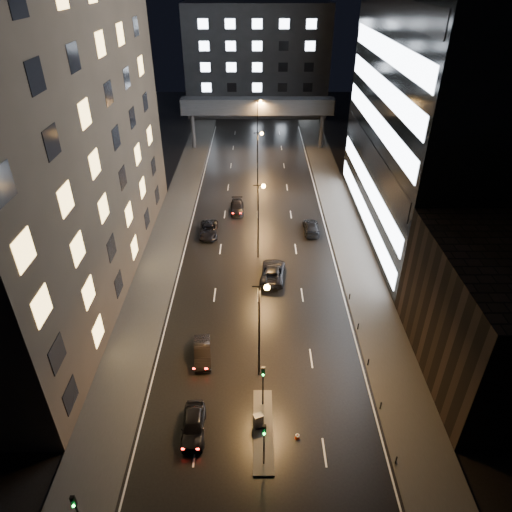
{
  "coord_description": "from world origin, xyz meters",
  "views": [
    {
      "loc": [
        -0.28,
        -21.53,
        31.66
      ],
      "look_at": [
        -0.28,
        21.99,
        4.0
      ],
      "focal_mm": 32.0,
      "sensor_mm": 36.0,
      "label": 1
    }
  ],
  "objects_px": {
    "car_away_d": "(237,207)",
    "car_away_b": "(202,352)",
    "car_away_a": "(193,425)",
    "car_toward_a": "(273,272)",
    "car_away_c": "(209,230)",
    "utility_cabinet": "(258,421)",
    "car_toward_b": "(311,227)"
  },
  "relations": [
    {
      "from": "car_away_b",
      "to": "car_away_c",
      "type": "relative_size",
      "value": 0.83
    },
    {
      "from": "car_away_b",
      "to": "car_toward_b",
      "type": "height_order",
      "value": "car_toward_b"
    },
    {
      "from": "car_toward_a",
      "to": "car_toward_b",
      "type": "distance_m",
      "value": 12.58
    },
    {
      "from": "car_away_c",
      "to": "car_toward_a",
      "type": "distance_m",
      "value": 13.52
    },
    {
      "from": "car_away_a",
      "to": "car_toward_b",
      "type": "xyz_separation_m",
      "value": [
        12.75,
        32.77,
        -0.03
      ]
    },
    {
      "from": "car_away_c",
      "to": "car_toward_b",
      "type": "bearing_deg",
      "value": 1.21
    },
    {
      "from": "car_away_d",
      "to": "car_away_b",
      "type": "bearing_deg",
      "value": -96.39
    },
    {
      "from": "car_toward_b",
      "to": "car_away_d",
      "type": "bearing_deg",
      "value": -30.56
    },
    {
      "from": "car_away_d",
      "to": "car_away_a",
      "type": "bearing_deg",
      "value": -95.38
    },
    {
      "from": "utility_cabinet",
      "to": "car_toward_b",
      "type": "bearing_deg",
      "value": 54.73
    },
    {
      "from": "car_away_c",
      "to": "utility_cabinet",
      "type": "xyz_separation_m",
      "value": [
        6.77,
        -31.6,
        0.08
      ]
    },
    {
      "from": "car_away_d",
      "to": "car_toward_b",
      "type": "height_order",
      "value": "car_toward_b"
    },
    {
      "from": "car_away_c",
      "to": "car_away_d",
      "type": "xyz_separation_m",
      "value": [
        3.74,
        7.17,
        -0.03
      ]
    },
    {
      "from": "car_away_a",
      "to": "utility_cabinet",
      "type": "xyz_separation_m",
      "value": [
        5.18,
        0.39,
        0.04
      ]
    },
    {
      "from": "car_away_a",
      "to": "car_away_b",
      "type": "height_order",
      "value": "car_away_a"
    },
    {
      "from": "car_away_a",
      "to": "car_toward_b",
      "type": "height_order",
      "value": "car_away_a"
    },
    {
      "from": "car_away_b",
      "to": "car_away_d",
      "type": "height_order",
      "value": "car_away_b"
    },
    {
      "from": "car_away_a",
      "to": "utility_cabinet",
      "type": "distance_m",
      "value": 5.19
    },
    {
      "from": "car_away_d",
      "to": "utility_cabinet",
      "type": "distance_m",
      "value": 38.88
    },
    {
      "from": "car_away_c",
      "to": "car_toward_b",
      "type": "relative_size",
      "value": 1.03
    },
    {
      "from": "car_away_a",
      "to": "car_away_d",
      "type": "relative_size",
      "value": 0.93
    },
    {
      "from": "car_away_c",
      "to": "utility_cabinet",
      "type": "relative_size",
      "value": 4.0
    },
    {
      "from": "car_away_d",
      "to": "car_toward_a",
      "type": "distance_m",
      "value": 18.25
    },
    {
      "from": "car_away_b",
      "to": "car_away_a",
      "type": "bearing_deg",
      "value": -96.01
    },
    {
      "from": "car_away_b",
      "to": "car_toward_b",
      "type": "bearing_deg",
      "value": 55.72
    },
    {
      "from": "car_away_b",
      "to": "car_toward_b",
      "type": "distance_m",
      "value": 27.73
    },
    {
      "from": "car_away_a",
      "to": "car_away_b",
      "type": "relative_size",
      "value": 1.04
    },
    {
      "from": "car_away_b",
      "to": "utility_cabinet",
      "type": "bearing_deg",
      "value": -62.62
    },
    {
      "from": "car_away_c",
      "to": "utility_cabinet",
      "type": "height_order",
      "value": "same"
    },
    {
      "from": "car_away_a",
      "to": "car_away_d",
      "type": "height_order",
      "value": "car_away_a"
    },
    {
      "from": "car_away_a",
      "to": "car_toward_b",
      "type": "distance_m",
      "value": 35.17
    },
    {
      "from": "utility_cabinet",
      "to": "car_away_c",
      "type": "bearing_deg",
      "value": 79.99
    }
  ]
}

